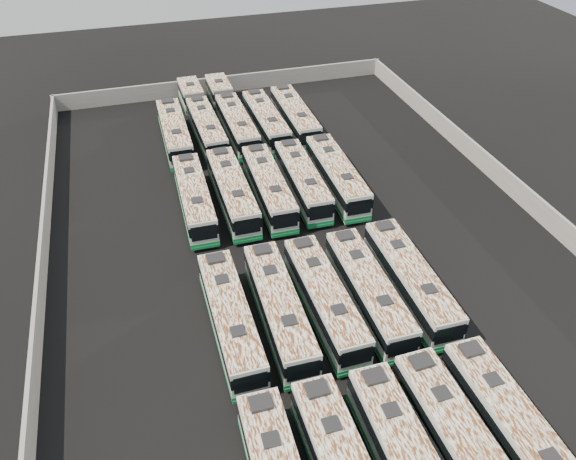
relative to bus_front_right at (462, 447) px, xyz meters
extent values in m
plane|color=black|center=(-2.02, 21.84, -1.82)|extent=(140.00, 140.00, 0.00)
cube|color=slate|center=(-2.02, 58.14, -0.72)|extent=(45.20, 0.30, 2.20)
cube|color=slate|center=(20.28, 21.84, -0.72)|extent=(0.30, 73.20, 2.20)
cube|color=slate|center=(-24.32, 21.84, -0.72)|extent=(0.30, 73.20, 2.20)
cube|color=black|center=(-10.70, 2.75, 1.50)|extent=(0.99, 0.99, 0.14)
cube|color=black|center=(-10.65, 5.21, 1.55)|extent=(1.36, 1.16, 0.27)
cylinder|color=black|center=(-11.77, 4.00, -1.30)|extent=(0.31, 1.03, 1.03)
cylinder|color=black|center=(-9.58, 3.96, -1.30)|extent=(0.31, 1.03, 1.03)
cube|color=black|center=(-7.14, 2.64, 1.56)|extent=(1.00, 1.00, 0.15)
cube|color=black|center=(-7.16, 5.15, 1.61)|extent=(1.37, 1.16, 0.27)
cylinder|color=black|center=(-8.27, 3.89, -1.29)|extent=(0.30, 1.05, 1.05)
cylinder|color=black|center=(-6.03, 3.91, -1.29)|extent=(0.30, 1.05, 1.05)
cube|color=silver|center=(-3.46, -0.15, 1.41)|extent=(2.61, 12.14, 0.07)
cube|color=black|center=(-3.45, 2.57, 1.51)|extent=(0.99, 0.99, 0.14)
cube|color=black|center=(-3.43, 5.04, 1.56)|extent=(1.35, 1.14, 0.27)
cylinder|color=black|center=(-4.54, 3.81, -1.30)|extent=(0.30, 1.03, 1.03)
cylinder|color=black|center=(-2.33, 3.80, -1.30)|extent=(0.30, 1.03, 1.03)
cube|color=beige|center=(0.00, 0.00, -0.02)|extent=(2.89, 12.56, 2.87)
cube|color=#11703A|center=(0.00, 0.00, -1.07)|extent=(2.94, 12.61, 0.44)
cube|color=black|center=(0.00, 0.00, 0.46)|extent=(2.95, 12.62, 0.96)
cube|color=silver|center=(0.00, 0.00, 1.45)|extent=(2.83, 12.31, 0.07)
cube|color=black|center=(-0.06, 2.75, 1.55)|extent=(1.01, 1.01, 0.15)
cube|color=black|center=(-0.12, 5.25, 1.60)|extent=(1.38, 1.18, 0.27)
cylinder|color=black|center=(-1.21, 3.97, -1.30)|extent=(0.32, 1.05, 1.04)
cylinder|color=black|center=(1.02, 4.02, -1.30)|extent=(0.32, 1.05, 1.04)
cube|color=beige|center=(3.56, 0.07, -0.05)|extent=(2.77, 12.36, 2.82)
cube|color=#11703A|center=(3.56, 0.07, -1.08)|extent=(2.82, 12.41, 0.43)
cube|color=black|center=(3.56, 0.07, 0.42)|extent=(2.83, 12.42, 0.94)
cube|color=silver|center=(3.56, 0.07, 1.40)|extent=(2.71, 12.11, 0.07)
cube|color=black|center=(3.60, -2.64, 1.50)|extent=(0.99, 0.99, 0.14)
cube|color=black|center=(3.51, 2.78, 1.50)|extent=(0.99, 0.99, 0.14)
cube|color=black|center=(3.47, 5.25, 1.55)|extent=(1.35, 1.15, 0.27)
cylinder|color=black|center=(2.39, 4.00, -1.30)|extent=(0.30, 1.03, 1.03)
cylinder|color=black|center=(4.59, 4.03, -1.30)|extent=(0.30, 1.03, 1.03)
cube|color=beige|center=(-10.70, 13.91, -0.05)|extent=(2.60, 12.30, 2.82)
cube|color=#11703A|center=(-10.70, 13.91, -1.08)|extent=(2.65, 12.35, 0.43)
cube|color=black|center=(-10.70, 13.91, 0.42)|extent=(2.66, 12.37, 0.94)
cube|color=black|center=(-10.68, 7.74, 0.28)|extent=(2.25, 0.07, 1.49)
cube|color=#11703A|center=(-10.68, 7.74, -1.28)|extent=(2.56, 0.11, 0.29)
cube|color=silver|center=(-10.70, 13.91, 1.39)|extent=(2.54, 12.06, 0.07)
cube|color=black|center=(-10.69, 11.20, 1.49)|extent=(0.98, 0.98, 0.14)
cube|color=black|center=(-10.71, 16.61, 1.49)|extent=(0.98, 0.98, 0.14)
cube|color=black|center=(-10.71, 19.07, 1.54)|extent=(1.34, 1.13, 0.27)
cylinder|color=black|center=(-11.78, 9.97, -1.30)|extent=(0.29, 1.03, 1.02)
cylinder|color=black|center=(-9.59, 9.97, -1.30)|extent=(0.29, 1.03, 1.02)
cylinder|color=black|center=(-11.81, 17.84, -1.30)|extent=(0.29, 1.03, 1.02)
cylinder|color=black|center=(-9.61, 17.84, -1.30)|extent=(0.29, 1.03, 1.02)
cube|color=beige|center=(-7.05, 13.85, -0.04)|extent=(2.81, 12.41, 2.83)
cube|color=#11703A|center=(-7.05, 13.85, -1.08)|extent=(2.86, 12.46, 0.43)
cube|color=black|center=(-7.05, 13.85, 0.43)|extent=(2.87, 12.47, 0.95)
cube|color=black|center=(-7.16, 7.65, 0.30)|extent=(2.27, 0.10, 1.49)
cube|color=#11703A|center=(-7.16, 7.65, -1.28)|extent=(2.58, 0.15, 0.29)
cube|color=silver|center=(-7.05, 13.85, 1.41)|extent=(2.76, 12.17, 0.07)
cube|color=black|center=(-7.10, 11.13, 1.51)|extent=(1.00, 1.00, 0.14)
cube|color=black|center=(-7.00, 16.57, 1.51)|extent=(1.00, 1.00, 0.14)
cube|color=black|center=(-6.95, 19.05, 1.56)|extent=(1.36, 1.16, 0.27)
cylinder|color=black|center=(-8.22, 9.92, -1.30)|extent=(0.31, 1.04, 1.03)
cylinder|color=black|center=(-6.02, 9.88, -1.30)|extent=(0.31, 1.04, 1.03)
cylinder|color=black|center=(-8.07, 17.83, -1.30)|extent=(0.31, 1.04, 1.03)
cylinder|color=black|center=(-5.87, 17.79, -1.30)|extent=(0.31, 1.04, 1.03)
cube|color=beige|center=(-3.48, 13.86, -0.06)|extent=(2.71, 12.24, 2.80)
cube|color=#11703A|center=(-3.48, 13.86, -1.08)|extent=(2.76, 12.29, 0.43)
cube|color=black|center=(-3.48, 13.86, 0.40)|extent=(2.77, 12.30, 0.94)
cube|color=black|center=(-3.39, 7.74, 0.27)|extent=(2.24, 0.09, 1.47)
cube|color=#11703A|center=(-3.39, 7.74, -1.29)|extent=(2.54, 0.14, 0.28)
cube|color=silver|center=(-3.48, 13.86, 1.37)|extent=(2.66, 12.00, 0.07)
cube|color=black|center=(-3.44, 11.17, 1.47)|extent=(0.98, 0.98, 0.14)
cube|color=black|center=(-3.52, 16.54, 1.47)|extent=(0.98, 0.98, 0.14)
cube|color=black|center=(-3.55, 18.98, 1.52)|extent=(1.34, 1.14, 0.26)
cylinder|color=black|center=(-4.51, 9.94, -1.31)|extent=(0.30, 1.02, 1.02)
cylinder|color=black|center=(-2.33, 9.97, -1.31)|extent=(0.30, 1.02, 1.02)
cylinder|color=black|center=(-4.62, 17.75, -1.31)|extent=(0.30, 1.02, 1.02)
cylinder|color=black|center=(-2.44, 17.78, -1.31)|extent=(0.30, 1.02, 1.02)
cube|color=beige|center=(0.03, 13.76, -0.06)|extent=(2.60, 12.23, 2.80)
cube|color=#11703A|center=(0.03, 13.76, -1.08)|extent=(2.65, 12.28, 0.43)
cube|color=black|center=(0.03, 13.76, 0.40)|extent=(2.66, 12.29, 0.94)
cube|color=black|center=(0.00, 7.63, 0.27)|extent=(2.24, 0.07, 1.48)
cube|color=#11703A|center=(0.00, 7.63, -1.29)|extent=(2.55, 0.11, 0.29)
cube|color=silver|center=(0.03, 13.76, 1.37)|extent=(2.55, 11.98, 0.07)
cube|color=black|center=(0.02, 11.07, 1.47)|extent=(0.97, 0.97, 0.14)
cube|color=black|center=(0.04, 16.45, 1.47)|extent=(0.97, 0.97, 0.14)
cube|color=black|center=(0.06, 18.89, 1.52)|extent=(1.33, 1.13, 0.26)
cylinder|color=black|center=(-1.08, 9.85, -1.31)|extent=(0.29, 1.02, 1.02)
cylinder|color=black|center=(1.10, 9.84, -1.31)|extent=(0.29, 1.02, 1.02)
cylinder|color=black|center=(-1.04, 17.67, -1.31)|extent=(0.29, 1.02, 1.02)
cylinder|color=black|center=(1.14, 17.66, -1.31)|extent=(0.29, 1.02, 1.02)
cube|color=beige|center=(3.66, 13.93, -0.04)|extent=(2.72, 12.41, 2.84)
cube|color=#11703A|center=(3.66, 13.93, -1.07)|extent=(2.77, 12.46, 0.43)
cube|color=black|center=(3.66, 13.93, 0.43)|extent=(2.78, 12.47, 0.95)
cube|color=black|center=(3.59, 7.72, 0.30)|extent=(2.27, 0.09, 1.50)
cube|color=#11703A|center=(3.59, 7.72, -1.28)|extent=(2.58, 0.13, 0.29)
cube|color=silver|center=(3.66, 13.93, 1.41)|extent=(2.67, 12.17, 0.07)
cube|color=black|center=(3.63, 11.21, 1.52)|extent=(0.99, 0.99, 0.14)
cube|color=black|center=(3.69, 16.66, 1.52)|extent=(0.99, 0.99, 0.14)
cube|color=black|center=(3.72, 19.13, 1.57)|extent=(1.35, 1.15, 0.27)
cylinder|color=black|center=(2.51, 9.98, -1.30)|extent=(0.30, 1.04, 1.03)
cylinder|color=black|center=(4.72, 9.96, -1.30)|extent=(0.30, 1.04, 1.03)
cylinder|color=black|center=(2.60, 17.91, -1.30)|extent=(0.30, 1.04, 1.03)
cylinder|color=black|center=(4.81, 17.88, -1.30)|extent=(0.30, 1.04, 1.03)
cube|color=beige|center=(-10.71, 30.36, -0.06)|extent=(2.76, 12.25, 2.80)
cube|color=#11703A|center=(-10.71, 30.36, -1.08)|extent=(2.81, 12.30, 0.43)
cube|color=black|center=(-10.71, 30.36, 0.40)|extent=(2.82, 12.31, 0.94)
cube|color=black|center=(-10.82, 24.24, 0.27)|extent=(2.24, 0.10, 1.47)
cube|color=#11703A|center=(-10.82, 24.24, -1.29)|extent=(2.54, 0.15, 0.28)
cube|color=silver|center=(-10.71, 30.36, 1.37)|extent=(2.71, 12.00, 0.07)
cube|color=black|center=(-10.76, 27.67, 1.47)|extent=(0.98, 0.98, 0.14)
cube|color=black|center=(-10.66, 33.04, 1.47)|extent=(0.98, 0.98, 0.14)
cube|color=black|center=(-10.62, 35.48, 1.52)|extent=(1.34, 1.14, 0.26)
cylinder|color=black|center=(-11.87, 26.47, -1.31)|extent=(0.30, 1.02, 1.02)
cylinder|color=black|center=(-9.69, 26.43, -1.31)|extent=(0.30, 1.02, 1.02)
cylinder|color=black|center=(-11.73, 34.28, -1.31)|extent=(0.30, 1.02, 1.02)
cylinder|color=black|center=(-9.55, 34.24, -1.31)|extent=(0.30, 1.02, 1.02)
cube|color=beige|center=(-7.04, 30.30, -0.01)|extent=(2.64, 12.57, 2.88)
cube|color=#11703A|center=(-7.04, 30.30, -1.06)|extent=(2.69, 12.62, 0.44)
cube|color=black|center=(-7.04, 30.30, 0.47)|extent=(2.70, 12.63, 0.96)
cube|color=black|center=(-7.02, 24.00, 0.33)|extent=(2.30, 0.06, 1.52)
cube|color=#11703A|center=(-7.02, 24.00, -1.27)|extent=(2.62, 0.11, 0.29)
cube|color=silver|center=(-7.04, 30.30, 1.46)|extent=(2.59, 12.32, 0.07)
cube|color=black|center=(-7.03, 27.53, 1.56)|extent=(1.00, 1.00, 0.15)
cube|color=black|center=(-7.04, 33.06, 1.56)|extent=(1.00, 1.00, 0.15)
cube|color=black|center=(-7.05, 35.57, 1.62)|extent=(1.36, 1.15, 0.27)
cylinder|color=black|center=(-8.15, 26.28, -1.29)|extent=(0.30, 1.05, 1.05)
cylinder|color=black|center=(-5.91, 26.28, -1.29)|extent=(0.30, 1.05, 1.05)
cylinder|color=black|center=(-8.16, 34.32, -1.29)|extent=(0.30, 1.05, 1.05)
cylinder|color=black|center=(-5.92, 34.32, -1.29)|extent=(0.30, 1.05, 1.05)
cube|color=beige|center=(-3.47, 30.10, -0.04)|extent=(2.79, 12.38, 2.83)
cube|color=#11703A|center=(-3.47, 30.10, -1.08)|extent=(2.84, 12.43, 0.43)
cube|color=black|center=(-3.47, 30.10, 0.42)|extent=(2.85, 12.44, 0.95)
cube|color=black|center=(-3.58, 23.92, 0.29)|extent=(2.26, 0.10, 1.49)
cube|color=#11703A|center=(-3.58, 23.92, -1.28)|extent=(2.57, 0.15, 0.29)
cube|color=silver|center=(-3.47, 30.10, 1.40)|extent=(2.73, 12.13, 0.07)
cube|color=black|center=(-3.52, 27.39, 1.50)|extent=(0.99, 0.99, 0.14)
cube|color=black|center=(-3.43, 32.82, 1.50)|extent=(0.99, 0.99, 0.14)
cube|color=black|center=(-3.38, 35.29, 1.56)|extent=(1.36, 1.15, 0.27)
cylinder|color=black|center=(-4.64, 26.18, -1.30)|extent=(0.31, 1.03, 1.03)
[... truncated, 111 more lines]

